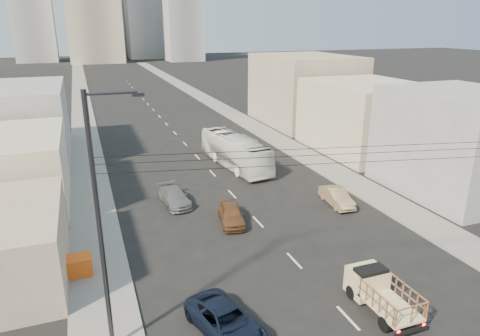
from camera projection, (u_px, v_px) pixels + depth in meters
sidewalk_left at (82, 106)px, 78.48m from camera, size 3.50×180.00×0.12m
sidewalk_right at (205, 99)px, 86.22m from camera, size 3.50×180.00×0.12m
lane_dashes at (163, 120)px, 67.26m from camera, size 0.15×104.00×0.01m
flatbed_pickup at (380, 290)px, 22.40m from camera, size 1.95×4.41×1.90m
navy_pickup at (226, 321)px, 20.66m from camera, size 3.47×5.39×1.38m
city_bus at (235, 151)px, 44.98m from camera, size 4.14×12.19×3.33m
sedan_brown at (231, 214)px, 32.24m from camera, size 2.47×4.49×1.45m
sedan_tan at (337, 197)px, 35.54m from camera, size 1.83×4.28×1.37m
sedan_grey at (174, 197)px, 35.61m from camera, size 2.34×4.80×1.34m
streetlamp_left at (101, 222)px, 17.92m from camera, size 2.36×0.25×12.00m
overhead_wires at (371, 154)px, 18.64m from camera, size 23.01×5.02×0.72m
crate_stack at (76, 266)px, 25.41m from camera, size 1.80×1.20×1.14m
bldg_right_near at (459, 142)px, 37.43m from camera, size 10.00×12.00×9.00m
bldg_right_mid at (366, 117)px, 50.20m from camera, size 11.00×14.00×8.00m
bldg_right_far at (304, 90)px, 64.26m from camera, size 12.00×16.00×10.00m
bldg_left_far at (8, 123)px, 47.12m from camera, size 12.00×16.00×8.00m
midrise_ne at (145, 10)px, 184.08m from camera, size 16.00×16.00×40.00m
midrise_nw at (33, 17)px, 166.10m from camera, size 15.00×15.00×34.00m
midrise_back at (112, 6)px, 192.82m from camera, size 18.00×18.00×44.00m
midrise_east at (183, 25)px, 172.18m from camera, size 14.00×14.00×28.00m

